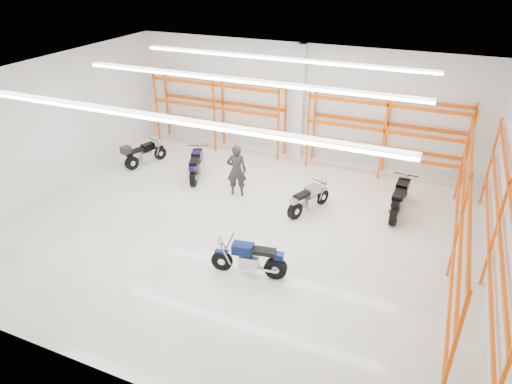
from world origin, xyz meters
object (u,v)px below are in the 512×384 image
at_px(motorcycle_back_a, 142,154).
at_px(structural_column, 300,103).
at_px(motorcycle_main, 252,260).
at_px(standing_man, 237,170).
at_px(motorcycle_back_d, 399,199).
at_px(motorcycle_back_b, 196,166).
at_px(motorcycle_back_c, 307,200).

relative_size(motorcycle_back_a, structural_column, 0.42).
height_order(motorcycle_main, standing_man, standing_man).
bearing_deg(motorcycle_back_d, motorcycle_back_a, -179.23).
bearing_deg(motorcycle_back_b, structural_column, 49.68).
relative_size(motorcycle_main, motorcycle_back_a, 1.08).
height_order(motorcycle_back_b, motorcycle_back_d, motorcycle_back_d).
distance_m(motorcycle_back_a, structural_column, 6.46).
bearing_deg(motorcycle_back_c, motorcycle_back_a, 172.68).
bearing_deg(motorcycle_back_d, motorcycle_main, -123.24).
xyz_separation_m(motorcycle_back_b, motorcycle_back_c, (4.54, -0.79, -0.05)).
height_order(motorcycle_back_b, standing_man, standing_man).
bearing_deg(standing_man, motorcycle_back_c, 157.92).
relative_size(motorcycle_back_b, standing_man, 1.12).
bearing_deg(motorcycle_back_d, standing_man, -170.92).
xyz_separation_m(motorcycle_back_b, motorcycle_back_d, (7.26, 0.24, 0.04)).
xyz_separation_m(motorcycle_back_c, standing_man, (-2.59, 0.18, 0.48)).
bearing_deg(motorcycle_main, structural_column, 99.95).
bearing_deg(motorcycle_back_b, motorcycle_back_a, 177.47).
height_order(motorcycle_back_a, motorcycle_back_d, motorcycle_back_d).
height_order(motorcycle_back_a, standing_man, standing_man).
xyz_separation_m(motorcycle_back_a, structural_column, (5.31, 3.22, 1.77)).
height_order(motorcycle_back_b, structural_column, structural_column).
xyz_separation_m(motorcycle_back_c, structural_column, (-1.71, 4.13, 1.81)).
relative_size(motorcycle_back_c, standing_man, 0.98).
distance_m(motorcycle_main, motorcycle_back_c, 3.66).
bearing_deg(structural_column, motorcycle_back_c, -67.54).
xyz_separation_m(motorcycle_main, standing_man, (-2.25, 3.83, 0.46)).
bearing_deg(motorcycle_back_c, structural_column, 112.46).
bearing_deg(motorcycle_back_b, standing_man, -17.35).
height_order(motorcycle_back_b, motorcycle_back_c, motorcycle_back_b).
xyz_separation_m(motorcycle_main, motorcycle_back_a, (-6.68, 4.54, 0.01)).
xyz_separation_m(motorcycle_main, structural_column, (-1.36, 7.77, 1.78)).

